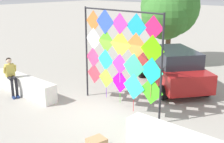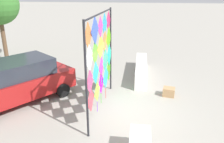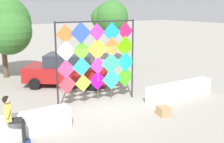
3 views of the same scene
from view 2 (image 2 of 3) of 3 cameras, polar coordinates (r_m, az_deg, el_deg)
ground at (r=8.88m, az=3.71°, el=-9.98°), size 120.00×120.00×0.00m
plaza_ledge_right at (r=12.16m, az=7.23°, el=0.50°), size 3.73×0.57×0.76m
kite_display_rack at (r=8.38m, az=-2.69°, el=4.06°), size 3.78×0.31×3.66m
parked_car at (r=10.09m, az=-22.33°, el=-2.16°), size 4.71×4.25×1.73m
cardboard_box_large at (r=10.31m, az=13.83°, el=-4.90°), size 0.51×0.56×0.37m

